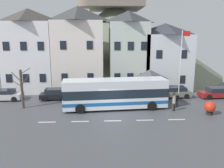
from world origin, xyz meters
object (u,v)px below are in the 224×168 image
parked_car_03 (217,93)px  pedestrian_01 (174,103)px  bus_shelter (149,74)px  parked_car_01 (6,95)px  transit_bus (115,94)px  harbour_buoy (210,107)px  townhouse_00 (30,51)px  hilltop_castle (115,36)px  parked_car_02 (57,94)px  parked_car_00 (174,92)px  bare_tree_00 (22,88)px  townhouse_03 (164,56)px  pedestrian_00 (177,100)px  public_bench (161,90)px  townhouse_01 (79,49)px  flagpole (181,62)px  townhouse_02 (128,51)px

parked_car_03 → pedestrian_01: pedestrian_01 is taller
bus_shelter → parked_car_01: bearing=-179.5°
transit_bus → harbour_buoy: 9.65m
townhouse_00 → hilltop_castle: (13.04, 17.50, 1.93)m
parked_car_02 → pedestrian_01: size_ratio=2.61×
hilltop_castle → harbour_buoy: bearing=-75.5°
harbour_buoy → parked_car_03: bearing=57.1°
transit_bus → parked_car_00: size_ratio=2.73×
bus_shelter → bare_tree_00: 14.98m
townhouse_03 → bus_shelter: 6.80m
parked_car_00 → pedestrian_00: 4.13m
townhouse_03 → public_bench: (-1.22, -3.41, -4.29)m
bare_tree_00 → public_bench: bearing=19.1°
transit_bus → harbour_buoy: size_ratio=8.22×
transit_bus → bus_shelter: (4.57, 4.17, 1.37)m
townhouse_00 → townhouse_01: bearing=4.9°
bare_tree_00 → pedestrian_00: bearing=-1.3°
townhouse_01 → bus_shelter: (9.15, -5.50, -2.93)m
townhouse_01 → parked_car_01: townhouse_01 is taller
parked_car_03 → public_bench: 7.09m
pedestrian_01 → pedestrian_00: bearing=59.4°
hilltop_castle → pedestrian_00: size_ratio=29.76×
pedestrian_00 → flagpole: bearing=65.0°
transit_bus → harbour_buoy: transit_bus is taller
parked_car_00 → public_bench: bearing=-62.7°
townhouse_01 → parked_car_03: (17.86, -5.99, -5.26)m
hilltop_castle → parked_car_03: size_ratio=9.84×
pedestrian_01 → bare_tree_00: (-16.02, 1.82, 1.31)m
townhouse_00 → bus_shelter: 16.83m
public_bench → pedestrian_00: bearing=-88.4°
hilltop_castle → townhouse_02: bearing=-87.6°
townhouse_02 → pedestrian_01: townhouse_02 is taller
townhouse_01 → townhouse_02: townhouse_01 is taller
public_bench → pedestrian_01: bearing=-95.1°
public_bench → parked_car_00: bearing=-62.0°
bus_shelter → pedestrian_01: size_ratio=2.17×
flagpole → townhouse_00: bearing=159.4°
townhouse_02 → bare_tree_00: bearing=-145.6°
parked_car_02 → bare_tree_00: bare_tree_00 is taller
townhouse_03 → bare_tree_00: bearing=-152.8°
parked_car_03 → pedestrian_00: pedestrian_00 is taller
townhouse_02 → pedestrian_00: bearing=-63.5°
parked_car_00 → flagpole: size_ratio=0.49×
townhouse_03 → pedestrian_00: bearing=-96.3°
townhouse_02 → flagpole: (5.25, -7.14, -0.84)m
transit_bus → parked_car_03: 13.81m
parked_car_03 → pedestrian_01: bearing=31.2°
parked_car_00 → flagpole: flagpole is taller
bus_shelter → pedestrian_00: size_ratio=2.44×
townhouse_03 → parked_car_03: size_ratio=2.13×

